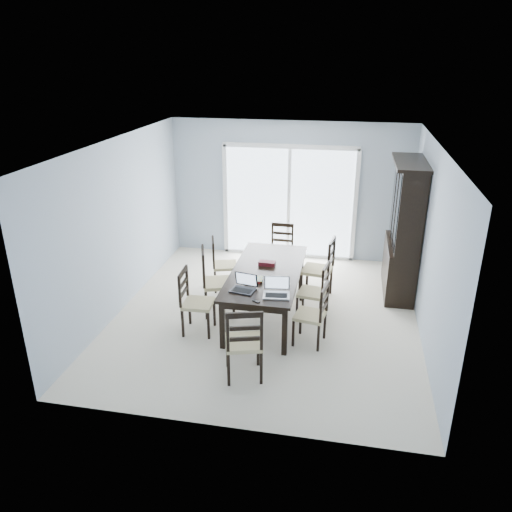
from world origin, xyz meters
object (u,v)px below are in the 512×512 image
object	(u,v)px
china_hutch	(404,231)
laptop_silver	(276,292)
dining_table	(266,275)
cell_phone	(256,301)
chair_left_mid	(212,274)
laptop_dark	(243,287)
game_box	(267,263)
chair_end_far	(281,244)
hot_tub	(268,212)
chair_left_far	(220,259)
chair_end_near	(244,337)
chair_left_near	(191,295)
chair_right_near	(317,308)
chair_right_far	(324,262)
chair_right_mid	(318,286)

from	to	relation	value
china_hutch	laptop_silver	bearing A→B (deg)	-130.59
dining_table	cell_phone	xyz separation A→B (m)	(0.04, -1.00, 0.08)
chair_left_mid	laptop_silver	size ratio (longest dim) A/B	3.22
laptop_dark	game_box	distance (m)	0.94
chair_end_far	hot_tub	size ratio (longest dim) A/B	0.52
chair_left_far	laptop_dark	world-z (taller)	chair_left_far
china_hutch	cell_phone	world-z (taller)	china_hutch
chair_end_near	cell_phone	xyz separation A→B (m)	(0.02, 0.64, 0.15)
china_hutch	chair_left_far	bearing A→B (deg)	-171.00
game_box	chair_end_near	bearing A→B (deg)	-88.64
chair_end_near	game_box	bearing A→B (deg)	75.24
chair_left_near	chair_right_near	xyz separation A→B (m)	(1.76, -0.01, -0.03)
chair_left_far	laptop_silver	xyz separation A→B (m)	(1.20, -1.58, 0.26)
china_hutch	chair_end_near	bearing A→B (deg)	-124.71
chair_left_mid	game_box	size ratio (longest dim) A/B	4.88
chair_left_mid	laptop_silver	xyz separation A→B (m)	(1.10, -0.74, 0.17)
chair_right_far	laptop_silver	distance (m)	1.64
chair_right_near	laptop_dark	xyz separation A→B (m)	(-1.00, -0.08, 0.26)
chair_left_far	chair_end_near	world-z (taller)	chair_end_near
chair_left_near	hot_tub	world-z (taller)	chair_left_near
game_box	chair_left_near	bearing A→B (deg)	-138.08
chair_left_far	hot_tub	world-z (taller)	chair_left_far
china_hutch	chair_left_far	distance (m)	3.03
laptop_silver	game_box	distance (m)	1.03
chair_left_mid	chair_left_near	bearing A→B (deg)	-30.62
hot_tub	chair_right_near	bearing A→B (deg)	-71.92
chair_left_near	chair_right_far	size ratio (longest dim) A/B	0.92
game_box	hot_tub	world-z (taller)	hot_tub
china_hutch	chair_right_mid	distance (m)	1.82
chair_left_near	chair_left_far	size ratio (longest dim) A/B	1.06
chair_end_far	china_hutch	bearing A→B (deg)	172.29
dining_table	chair_left_far	distance (m)	1.22
china_hutch	laptop_dark	size ratio (longest dim) A/B	6.13
chair_right_far	laptop_silver	world-z (taller)	chair_right_far
chair_left_mid	chair_left_far	xyz separation A→B (m)	(-0.10, 0.84, -0.09)
dining_table	chair_left_far	world-z (taller)	chair_left_far
chair_right_near	chair_end_near	bearing A→B (deg)	152.03
chair_right_near	chair_end_far	distance (m)	2.38
chair_end_near	cell_phone	world-z (taller)	chair_end_near
chair_right_near	hot_tub	world-z (taller)	chair_right_near
chair_left_mid	laptop_silver	bearing A→B (deg)	38.22
chair_left_mid	chair_end_far	size ratio (longest dim) A/B	1.13
chair_right_mid	hot_tub	world-z (taller)	chair_right_mid
chair_end_far	chair_right_near	bearing A→B (deg)	111.60
chair_right_mid	cell_phone	world-z (taller)	chair_right_mid
chair_left_mid	chair_right_near	size ratio (longest dim) A/B	1.17
chair_left_far	game_box	distance (m)	1.10
chair_right_near	laptop_silver	bearing A→B (deg)	115.44
chair_end_near	chair_end_far	xyz separation A→B (m)	(-0.02, 3.23, -0.04)
china_hutch	hot_tub	bearing A→B (deg)	137.89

